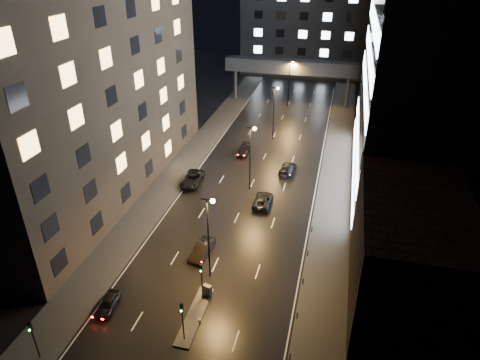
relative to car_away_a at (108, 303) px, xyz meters
The scene contains 25 objects.
ground 39.99m from the car_away_a, 77.66° to the left, with size 160.00×160.00×0.00m, color black.
sidewalk_left 34.29m from the car_away_a, 96.63° to the left, with size 5.00×110.00×0.15m, color #383533.
sidewalk_right 40.04m from the car_away_a, 58.29° to the left, with size 5.00×110.00×0.15m, color #383533.
building_left 33.19m from the car_away_a, 121.19° to the left, with size 15.00×48.00×40.00m, color #2D2319.
building_right_low 30.14m from the car_away_a, 15.76° to the left, with size 10.00×18.00×12.00m, color black.
building_right_glass 53.22m from the car_away_a, 46.26° to the left, with size 20.00×36.00×45.00m, color black.
building_far 98.15m from the car_away_a, 84.97° to the left, with size 34.00×14.00×25.00m, color #333335.
skybridge 70.01m from the car_away_a, 82.95° to the left, with size 30.00×3.00×10.00m.
median_island 8.92m from the car_away_a, ahead, with size 1.60×8.00×0.15m, color #383533.
traffic_signal_near 9.84m from the car_away_a, 21.87° to the left, with size 0.28×0.34×4.40m.
traffic_signal_far 9.38m from the car_away_a, 12.43° to the right, with size 0.28×0.34×4.40m.
traffic_signal_corner 7.90m from the car_away_a, 113.04° to the right, with size 0.28×0.34×4.40m.
bollard_row 19.55m from the car_away_a, 16.51° to the left, with size 0.12×25.12×0.90m.
streetlight_near 12.65m from the car_away_a, 39.03° to the left, with size 1.45×0.50×10.15m.
streetlight_mid_a 29.02m from the car_away_a, 72.17° to the left, with size 1.45×0.50×10.15m.
streetlight_mid_b 48.21m from the car_away_a, 79.52° to the left, with size 1.45×0.50×10.15m.
streetlight_far 67.87m from the car_away_a, 82.60° to the left, with size 1.45×0.50×10.15m.
car_away_a is the anchor object (origin of this frame).
car_away_b 12.29m from the car_away_a, 57.87° to the left, with size 1.63×4.68×1.54m, color black.
car_away_c 26.64m from the car_away_a, 90.98° to the left, with size 2.70×5.85×1.63m, color black.
car_away_d 39.39m from the car_away_a, 83.08° to the left, with size 1.97×4.84×1.40m, color black.
car_toward_a 25.93m from the car_away_a, 64.15° to the left, with size 2.38×5.15×1.43m, color black.
car_toward_b 36.47m from the car_away_a, 68.63° to the left, with size 2.09×5.14×1.49m, color black.
utility_cabinet 10.08m from the car_away_a, 23.52° to the left, with size 0.88×0.46×1.30m, color #4D4E50.
cone_a 9.54m from the car_away_a, ahead, with size 0.41×0.41×0.46m, color orange.
Camera 1 is at (12.03, -26.80, 32.27)m, focal length 32.00 mm.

